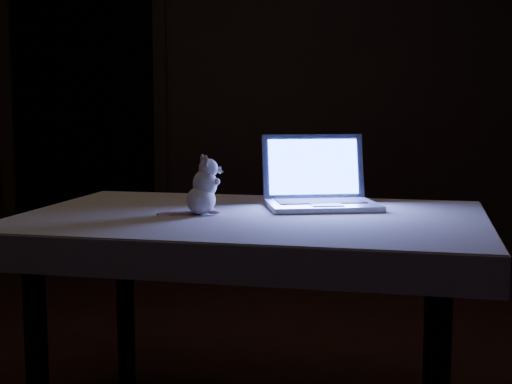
{
  "coord_description": "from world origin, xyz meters",
  "views": [
    {
      "loc": [
        -0.14,
        -2.32,
        1.01
      ],
      "look_at": [
        -0.07,
        -0.18,
        0.75
      ],
      "focal_mm": 52.0,
      "sensor_mm": 36.0,
      "label": 1
    }
  ],
  "objects": [
    {
      "name": "table",
      "position": [
        -0.09,
        -0.16,
        0.34
      ],
      "size": [
        1.42,
        1.09,
        0.67
      ],
      "primitive_type": null,
      "rotation": [
        0.0,
        0.0,
        -0.25
      ],
      "color": "black",
      "rests_on": "floor"
    },
    {
      "name": "back_wall",
      "position": [
        0.0,
        2.5,
        1.3
      ],
      "size": [
        4.5,
        0.04,
        2.6
      ],
      "primitive_type": "cube",
      "color": "black",
      "rests_on": "ground"
    },
    {
      "name": "tablecloth",
      "position": [
        -0.06,
        -0.12,
        0.63
      ],
      "size": [
        1.47,
        1.1,
        0.1
      ],
      "primitive_type": null,
      "rotation": [
        0.0,
        0.0,
        -0.15
      ],
      "color": "beige",
      "rests_on": "table"
    },
    {
      "name": "doorway",
      "position": [
        -1.1,
        2.5,
        1.06
      ],
      "size": [
        1.06,
        0.36,
        2.13
      ],
      "primitive_type": null,
      "color": "black",
      "rests_on": "back_wall"
    },
    {
      "name": "laptop",
      "position": [
        0.14,
        -0.03,
        0.79
      ],
      "size": [
        0.36,
        0.33,
        0.23
      ],
      "primitive_type": null,
      "rotation": [
        0.0,
        0.0,
        0.1
      ],
      "color": "#ACACB0",
      "rests_on": "tablecloth"
    },
    {
      "name": "plush_mouse",
      "position": [
        -0.24,
        -0.15,
        0.77
      ],
      "size": [
        0.16,
        0.16,
        0.17
      ],
      "primitive_type": null,
      "rotation": [
        0.0,
        0.0,
        -0.36
      ],
      "color": "white",
      "rests_on": "tablecloth"
    }
  ]
}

